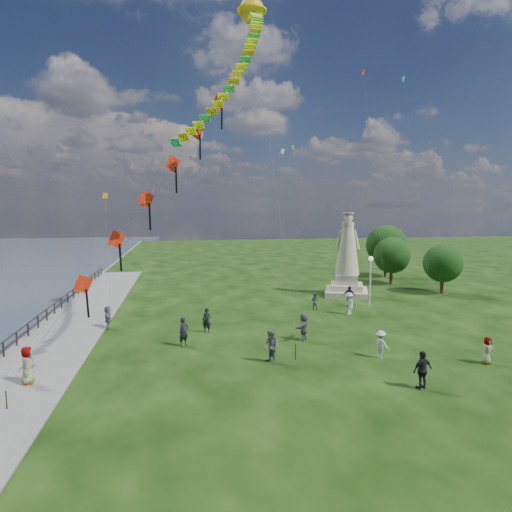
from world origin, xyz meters
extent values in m
cube|color=slate|center=(-16.50, 10.00, -0.20)|extent=(0.30, 160.00, 0.60)
cube|color=slate|center=(-14.00, 8.00, 0.05)|extent=(5.00, 60.00, 0.10)
cylinder|color=black|center=(-16.30, 6.00, 0.50)|extent=(0.11, 0.11, 1.00)
cylinder|color=black|center=(-16.30, 8.00, 0.50)|extent=(0.11, 0.11, 1.00)
cylinder|color=black|center=(-16.30, 10.00, 0.50)|extent=(0.11, 0.11, 1.00)
cylinder|color=black|center=(-16.30, 12.00, 0.50)|extent=(0.11, 0.11, 1.00)
cylinder|color=black|center=(-16.30, 14.00, 0.50)|extent=(0.11, 0.11, 1.00)
cylinder|color=black|center=(-16.30, 16.00, 0.50)|extent=(0.11, 0.11, 1.00)
cylinder|color=black|center=(-16.30, 18.00, 0.50)|extent=(0.11, 0.11, 1.00)
cylinder|color=black|center=(-16.30, 20.00, 0.50)|extent=(0.11, 0.11, 1.00)
cylinder|color=black|center=(-16.30, 22.00, 0.50)|extent=(0.11, 0.11, 1.00)
cylinder|color=black|center=(-16.30, 24.00, 0.50)|extent=(0.11, 0.11, 1.00)
cylinder|color=black|center=(-16.30, 26.00, 0.50)|extent=(0.11, 0.11, 1.00)
cylinder|color=black|center=(-16.30, 28.00, 0.50)|extent=(0.11, 0.11, 1.00)
cylinder|color=black|center=(-16.30, 30.00, 0.50)|extent=(0.11, 0.11, 1.00)
cylinder|color=black|center=(-16.30, 32.00, 0.50)|extent=(0.11, 0.11, 1.00)
cylinder|color=black|center=(-16.30, 34.00, 0.50)|extent=(0.11, 0.11, 1.00)
cylinder|color=black|center=(-16.30, 36.00, 0.50)|extent=(0.11, 0.11, 1.00)
cube|color=black|center=(-16.30, 10.00, 0.98)|extent=(0.06, 52.00, 0.06)
cube|color=black|center=(-16.30, 10.00, 0.55)|extent=(0.06, 52.00, 0.06)
cube|color=tan|center=(10.06, 19.55, 0.29)|extent=(5.24, 5.24, 0.58)
cube|color=tan|center=(10.06, 19.55, 0.86)|extent=(3.99, 3.99, 0.58)
cube|color=tan|center=(10.06, 19.55, 1.63)|extent=(2.74, 2.74, 0.96)
cylinder|color=tan|center=(10.06, 19.55, 7.10)|extent=(1.50, 1.50, 0.38)
sphere|color=tan|center=(10.06, 19.55, 7.69)|extent=(0.88, 0.88, 0.88)
cylinder|color=tan|center=(10.06, 19.55, 8.15)|extent=(1.05, 1.05, 0.10)
cylinder|color=silver|center=(10.30, 14.65, 2.07)|extent=(0.12, 0.12, 4.15)
sphere|color=white|center=(10.30, 14.65, 4.27)|extent=(0.41, 0.41, 0.41)
cylinder|color=#382314|center=(17.28, 24.45, 1.01)|extent=(0.36, 0.36, 2.03)
sphere|color=black|center=(17.28, 24.45, 3.30)|extent=(4.06, 4.06, 4.06)
cylinder|color=#382314|center=(19.86, 18.69, 0.96)|extent=(0.36, 0.36, 1.93)
sphere|color=black|center=(19.86, 18.69, 3.13)|extent=(3.85, 3.85, 3.85)
cylinder|color=#382314|center=(18.89, 29.11, 1.23)|extent=(0.36, 0.36, 2.46)
sphere|color=black|center=(18.89, 29.11, 4.00)|extent=(4.92, 4.92, 4.92)
imported|color=black|center=(-5.90, 6.43, 0.94)|extent=(0.82, 0.77, 1.87)
imported|color=#595960|center=(-1.04, 2.64, 0.96)|extent=(0.92, 1.09, 1.92)
imported|color=silver|center=(5.48, 2.45, 0.82)|extent=(1.07, 1.17, 1.64)
imported|color=black|center=(5.56, -1.88, 0.95)|extent=(1.22, 0.84, 1.90)
imported|color=#595960|center=(10.96, 0.57, 0.78)|extent=(0.88, 0.72, 1.56)
imported|color=#595960|center=(-11.34, 11.33, 0.83)|extent=(0.94, 1.64, 1.67)
imported|color=black|center=(-4.31, 9.19, 0.88)|extent=(0.75, 0.63, 1.75)
imported|color=#595960|center=(5.17, 14.34, 0.73)|extent=(0.82, 0.80, 1.46)
imported|color=silver|center=(7.45, 12.29, 0.92)|extent=(0.72, 1.24, 1.83)
imported|color=black|center=(8.53, 15.03, 0.92)|extent=(1.20, 0.91, 1.83)
imported|color=#595960|center=(-13.52, 1.70, 0.94)|extent=(0.72, 1.01, 1.89)
imported|color=#595960|center=(1.91, 6.35, 0.93)|extent=(1.61, 1.84, 1.87)
cylinder|color=black|center=(-13.50, -1.00, 0.45)|extent=(0.06, 0.06, 0.90)
cube|color=red|center=(-10.68, 1.52, 5.05)|extent=(0.87, 0.64, 1.03)
cube|color=black|center=(-10.50, 1.42, 4.10)|extent=(0.10, 0.28, 1.48)
cube|color=red|center=(-9.23, 2.82, 7.13)|extent=(0.87, 0.64, 1.03)
cube|color=black|center=(-9.05, 2.72, 6.18)|extent=(0.10, 0.28, 1.48)
cube|color=red|center=(-7.77, 4.11, 9.21)|extent=(0.87, 0.64, 1.03)
cube|color=black|center=(-7.59, 4.01, 8.26)|extent=(0.10, 0.28, 1.48)
cube|color=red|center=(-6.32, 5.41, 11.30)|extent=(0.87, 0.64, 1.03)
cube|color=black|center=(-6.14, 5.31, 10.35)|extent=(0.10, 0.28, 1.48)
cube|color=red|center=(-4.87, 6.70, 13.38)|extent=(0.87, 0.64, 1.03)
cube|color=black|center=(-4.69, 6.60, 12.43)|extent=(0.10, 0.28, 1.48)
cube|color=red|center=(-3.42, 8.00, 15.46)|extent=(0.87, 0.64, 1.03)
cube|color=black|center=(-3.24, 7.90, 14.51)|extent=(0.10, 0.28, 1.48)
cylinder|color=black|center=(0.50, 3.00, 0.45)|extent=(0.06, 0.06, 0.90)
sphere|color=#FEAD10|center=(-0.64, 12.08, 22.85)|extent=(1.80, 1.80, 1.80)
cylinder|color=#F4FD15|center=(-0.64, 12.08, 22.85)|extent=(2.16, 2.16, 0.10)
cube|color=#F4FD15|center=(-0.62, 12.49, 22.69)|extent=(1.11, 0.85, 0.23)
cube|color=#F4FD15|center=(-0.61, 12.08, 22.52)|extent=(1.09, 0.85, 0.22)
cube|color=#FEAD10|center=(-0.60, 11.68, 22.34)|extent=(1.07, 0.84, 0.20)
cube|color=#23BE5A|center=(-0.60, 11.26, 22.14)|extent=(1.05, 0.83, 0.19)
cube|color=#F4FD15|center=(-0.62, 10.84, 21.92)|extent=(1.03, 0.81, 0.18)
cube|color=#F4FD15|center=(-0.64, 10.41, 21.67)|extent=(1.00, 0.80, 0.17)
cube|color=#FEAD10|center=(-0.69, 9.98, 21.40)|extent=(0.98, 0.78, 0.16)
cube|color=#23BE5A|center=(-0.75, 9.54, 21.08)|extent=(0.95, 0.76, 0.15)
cube|color=#F4FD15|center=(-0.82, 9.10, 20.74)|extent=(0.92, 0.73, 0.15)
cube|color=#F4FD15|center=(-0.92, 8.66, 20.36)|extent=(0.88, 0.71, 0.14)
cube|color=#FEAD10|center=(-1.05, 8.21, 19.94)|extent=(0.85, 0.69, 0.14)
cube|color=#23BE5A|center=(-1.19, 7.75, 19.49)|extent=(0.81, 0.66, 0.14)
cube|color=#F4FD15|center=(-1.36, 7.29, 19.01)|extent=(0.78, 0.64, 0.15)
cube|color=#F4FD15|center=(-1.55, 6.84, 18.51)|extent=(0.74, 0.61, 0.15)
cube|color=#FEAD10|center=(-1.77, 6.37, 17.99)|extent=(0.71, 0.60, 0.16)
cube|color=#23BE5A|center=(-2.00, 5.91, 17.45)|extent=(0.71, 0.62, 0.17)
cube|color=#F4FD15|center=(-2.26, 5.45, 16.90)|extent=(0.71, 0.64, 0.18)
cube|color=#F4FD15|center=(-2.54, 4.98, 16.34)|extent=(0.71, 0.66, 0.19)
cube|color=#FEAD10|center=(-2.84, 4.52, 15.79)|extent=(0.70, 0.67, 0.20)
cube|color=#23BE5A|center=(-3.16, 4.06, 15.25)|extent=(0.70, 0.68, 0.22)
cube|color=#F4FD15|center=(-3.50, 3.59, 14.72)|extent=(0.69, 0.69, 0.23)
cube|color=#F4FD15|center=(-3.84, 3.13, 14.22)|extent=(0.68, 0.69, 0.24)
cube|color=#FEAD10|center=(-4.20, 2.68, 13.73)|extent=(0.67, 0.69, 0.26)
cube|color=#23BE5A|center=(-4.56, 2.22, 13.28)|extent=(0.66, 0.69, 0.27)
cube|color=#F4FD15|center=(-4.93, 1.77, 12.86)|extent=(0.65, 0.68, 0.28)
cube|color=#F4FD15|center=(-5.31, 1.32, 12.47)|extent=(0.63, 0.68, 0.29)
cube|color=#FEAD10|center=(-5.68, 0.88, 12.12)|extent=(0.61, 0.67, 0.30)
cube|color=#23BE5A|center=(-6.05, 0.44, 11.80)|extent=(0.60, 0.66, 0.31)
cube|color=silver|center=(4.08, 22.34, 14.26)|extent=(0.51, 0.39, 0.57)
cylinder|color=#595959|center=(4.58, 19.84, 7.15)|extent=(1.02, 5.02, 14.21)
cube|color=red|center=(13.66, 25.42, 23.19)|extent=(0.51, 0.39, 0.57)
cylinder|color=#595959|center=(14.16, 22.92, 11.62)|extent=(1.02, 5.02, 23.15)
cube|color=#23BE5A|center=(7.30, 30.86, 15.82)|extent=(0.51, 0.39, 0.57)
cylinder|color=#595959|center=(7.80, 28.36, 7.94)|extent=(1.02, 5.02, 15.78)
cube|color=#FEAD10|center=(-12.68, 19.98, 9.76)|extent=(0.51, 0.39, 0.57)
cylinder|color=#595959|center=(-12.18, 17.48, 4.90)|extent=(1.02, 5.01, 9.72)
cylinder|color=#595959|center=(3.45, 21.58, 16.24)|extent=(1.02, 5.02, 32.38)
cube|color=teal|center=(15.64, 20.27, 21.19)|extent=(0.51, 0.39, 0.57)
cylinder|color=#595959|center=(16.14, 17.77, 10.62)|extent=(1.02, 5.02, 21.14)
camera|label=1|loc=(-5.69, -20.22, 8.90)|focal=30.00mm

